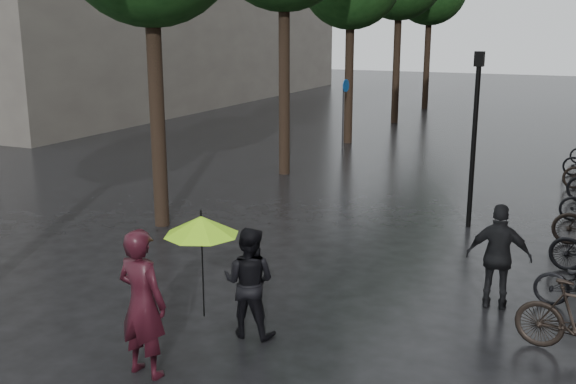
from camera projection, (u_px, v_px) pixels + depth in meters
The scene contains 6 objects.
person_burgundy at pixel (142, 303), 8.37m from camera, with size 0.70×0.46×1.93m, color black.
person_black at pixel (249, 282), 9.50m from camera, with size 0.78×0.61×1.60m, color black.
lime_umbrella at pixel (201, 226), 8.79m from camera, with size 1.01×1.01×1.49m.
pedestrian_walking at pixel (499, 257), 10.43m from camera, with size 0.98×0.41×1.68m, color black.
lamp_post at pixel (475, 123), 14.33m from camera, with size 0.20×0.20×3.80m.
cycle_sign at pixel (344, 103), 23.86m from camera, with size 0.13×0.45×2.49m.
Camera 1 is at (4.47, -4.88, 4.32)m, focal length 42.00 mm.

